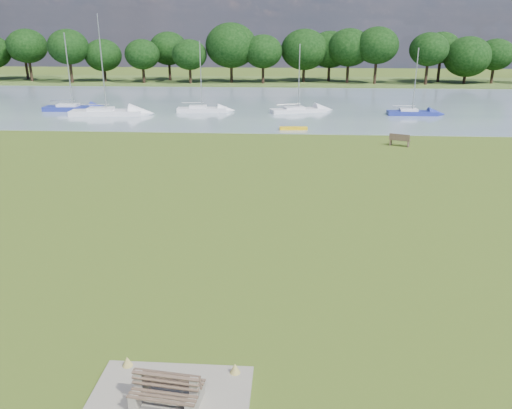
# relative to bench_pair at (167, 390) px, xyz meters

# --- Properties ---
(ground) EXTENTS (220.00, 220.00, 0.00)m
(ground) POSITION_rel_bench_pair_xyz_m (0.00, 14.00, -0.49)
(ground) COLOR #4D6220
(river) EXTENTS (220.00, 40.00, 0.10)m
(river) POSITION_rel_bench_pair_xyz_m (0.00, 56.00, -0.49)
(river) COLOR slate
(river) RESTS_ON ground
(far_bank) EXTENTS (220.00, 20.00, 0.40)m
(far_bank) POSITION_rel_bench_pair_xyz_m (0.00, 86.00, -0.49)
(far_bank) COLOR #4C6626
(far_bank) RESTS_ON ground
(concrete_pad) EXTENTS (4.20, 3.20, 0.10)m
(concrete_pad) POSITION_rel_bench_pair_xyz_m (0.00, 0.00, -0.44)
(concrete_pad) COLOR gray
(concrete_pad) RESTS_ON ground
(bench_pair) EXTENTS (1.88, 1.24, 0.95)m
(bench_pair) POSITION_rel_bench_pair_xyz_m (0.00, 0.00, 0.00)
(bench_pair) COLOR gray
(bench_pair) RESTS_ON concrete_pad
(riverbank_bench) EXTENTS (1.74, 1.16, 1.04)m
(riverbank_bench) POSITION_rel_bench_pair_xyz_m (12.16, 31.53, 0.03)
(riverbank_bench) COLOR brown
(riverbank_bench) RESTS_ON ground
(kayak) EXTENTS (2.74, 0.82, 0.27)m
(kayak) POSITION_rel_bench_pair_xyz_m (3.33, 38.00, -0.30)
(kayak) COLOR gold
(kayak) RESTS_ON river
(tree_line) EXTENTS (152.38, 8.30, 10.04)m
(tree_line) POSITION_rel_bench_pair_xyz_m (6.06, 82.00, 5.49)
(tree_line) COLOR black
(tree_line) RESTS_ON far_bank
(sailboat_0) EXTENTS (6.90, 2.19, 8.89)m
(sailboat_0) POSITION_rel_bench_pair_xyz_m (-23.11, 48.31, 0.06)
(sailboat_0) COLOR navy
(sailboat_0) RESTS_ON river
(sailboat_1) EXTENTS (5.52, 1.57, 7.33)m
(sailboat_1) POSITION_rel_bench_pair_xyz_m (16.77, 47.76, 0.00)
(sailboat_1) COLOR navy
(sailboat_1) RESTS_ON river
(sailboat_2) EXTENTS (8.24, 2.95, 10.83)m
(sailboat_2) POSITION_rel_bench_pair_xyz_m (-17.97, 45.46, 0.08)
(sailboat_2) COLOR silver
(sailboat_2) RESTS_ON river
(sailboat_3) EXTENTS (5.93, 2.18, 8.03)m
(sailboat_3) POSITION_rel_bench_pair_xyz_m (-7.51, 48.51, 0.02)
(sailboat_3) COLOR silver
(sailboat_3) RESTS_ON river
(sailboat_6) EXTENTS (6.77, 3.84, 7.68)m
(sailboat_6) POSITION_rel_bench_pair_xyz_m (3.85, 48.96, -0.04)
(sailboat_6) COLOR silver
(sailboat_6) RESTS_ON river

